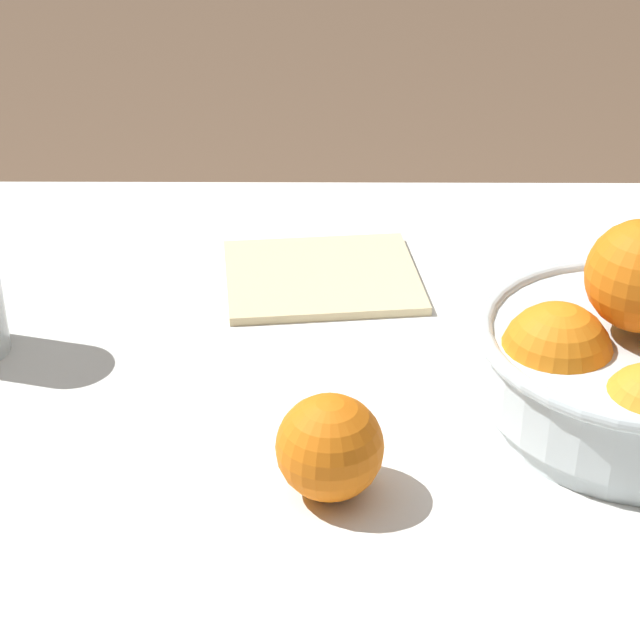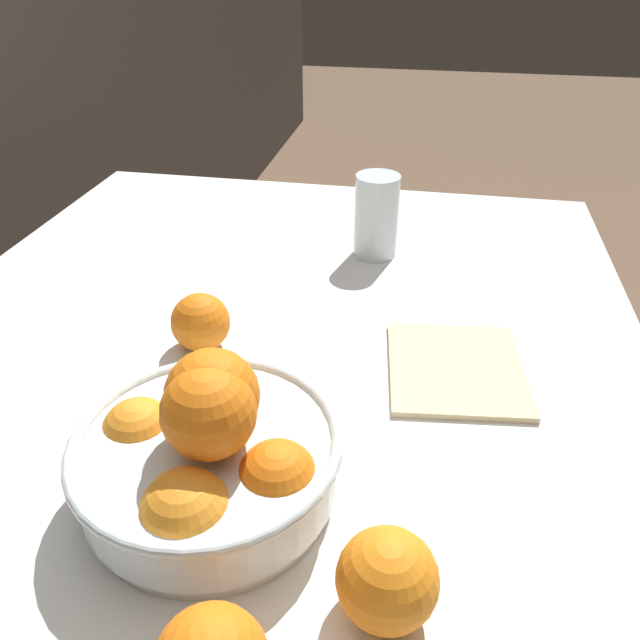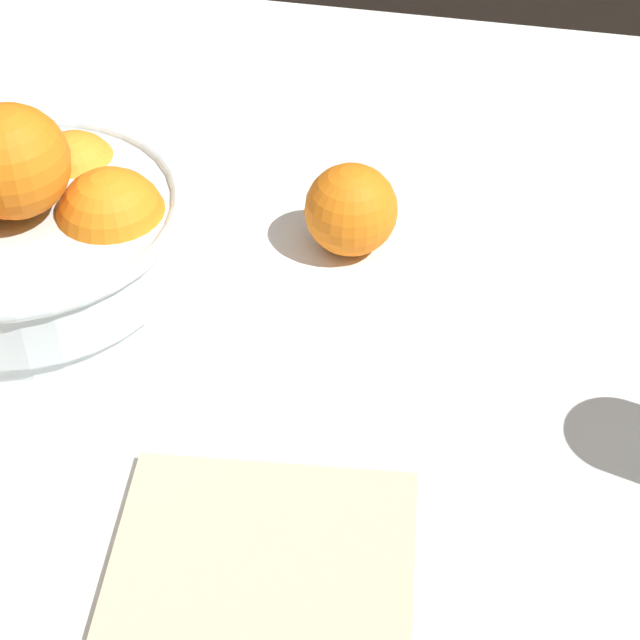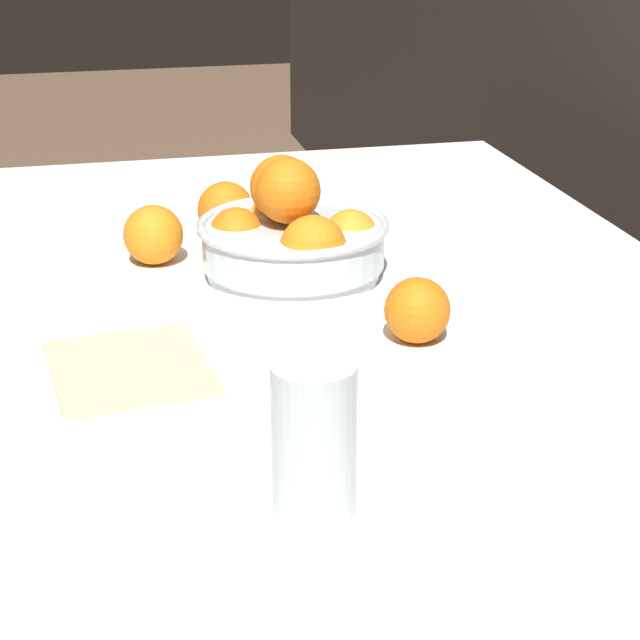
% 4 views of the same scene
% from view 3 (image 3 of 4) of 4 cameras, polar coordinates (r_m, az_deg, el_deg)
% --- Properties ---
extents(dining_table, '(1.46, 0.97, 0.75)m').
position_cam_3_polar(dining_table, '(0.88, -7.84, -1.50)').
color(dining_table, white).
rests_on(dining_table, ground_plane).
extents(fruit_bowl, '(0.24, 0.24, 0.16)m').
position_cam_3_polar(fruit_bowl, '(0.82, -15.57, 4.94)').
color(fruit_bowl, silver).
rests_on(fruit_bowl, dining_table).
extents(orange_loose_front, '(0.07, 0.07, 0.07)m').
position_cam_3_polar(orange_loose_front, '(0.84, 1.67, 5.90)').
color(orange_loose_front, orange).
rests_on(orange_loose_front, dining_table).
extents(napkin, '(0.20, 0.18, 0.01)m').
position_cam_3_polar(napkin, '(0.65, -3.15, -13.22)').
color(napkin, beige).
rests_on(napkin, dining_table).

